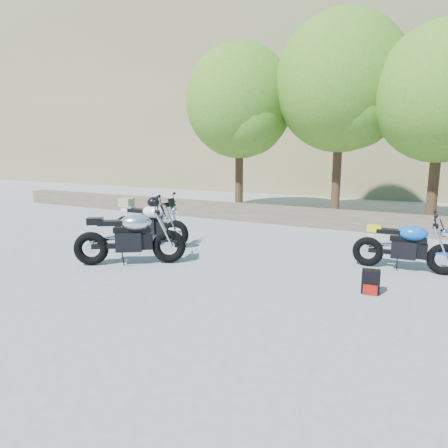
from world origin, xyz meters
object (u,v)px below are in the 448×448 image
Objects in this scene: white_bike at (149,221)px; backpack at (371,282)px; silver_bike at (131,238)px; blue_bike at (406,246)px.

white_bike is 5.60× the size of backpack.
white_bike reaches higher than backpack.
silver_bike is at bearing -67.70° from white_bike.
blue_bike is 5.04× the size of backpack.
white_bike is at bearing 161.23° from backpack.
silver_bike is 1.00× the size of blue_bike.
backpack is (4.95, -0.99, -0.37)m from white_bike.
blue_bike reaches higher than backpack.
backpack is (-0.36, -1.51, -0.27)m from blue_bike.
silver_bike is 5.05× the size of backpack.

